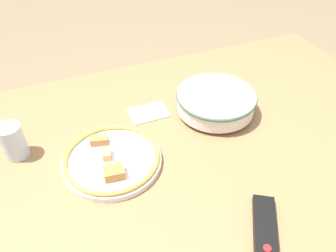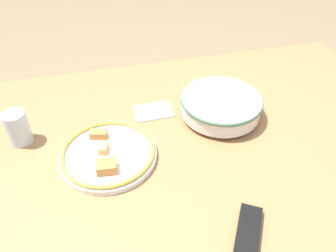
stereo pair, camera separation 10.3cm
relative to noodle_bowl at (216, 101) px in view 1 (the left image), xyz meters
The scene contains 6 objects.
dining_table 0.21m from the noodle_bowl, 46.65° to the left, with size 1.59×1.08×0.71m.
noodle_bowl is the anchor object (origin of this frame).
food_plate 0.41m from the noodle_bowl, 15.15° to the left, with size 0.29×0.29×0.05m.
tv_remote 0.47m from the noodle_bowl, 76.73° to the left, with size 0.14×0.18×0.02m.
drinking_glass 0.65m from the noodle_bowl, ahead, with size 0.07×0.07×0.11m.
folded_napkin 0.24m from the noodle_bowl, 18.73° to the right, with size 0.13×0.09×0.01m.
Camera 1 is at (0.36, 0.65, 1.42)m, focal length 35.00 mm.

